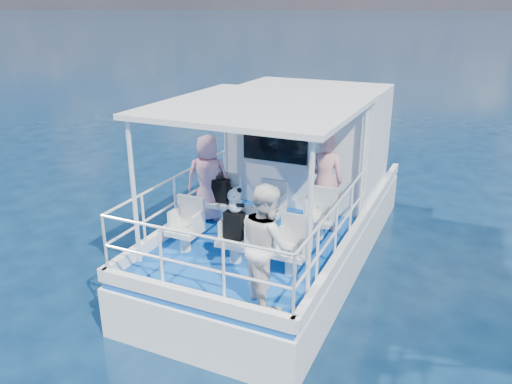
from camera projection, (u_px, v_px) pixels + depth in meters
ground at (264, 279)px, 8.90m from camera, size 2000.00×2000.00×0.00m
hull at (284, 255)px, 9.76m from camera, size 3.00×7.00×1.60m
deck at (285, 215)px, 9.46m from camera, size 2.90×6.90×0.10m
cabin at (310, 141)px, 10.17m from camera, size 2.85×2.00×2.20m
canopy at (260, 106)px, 7.64m from camera, size 3.00×3.20×0.08m
canopy_posts at (259, 177)px, 8.00m from camera, size 2.77×2.97×2.20m
railings at (250, 219)px, 7.93m from camera, size 2.84×3.59×1.00m
seat_port_fwd at (223, 211)px, 9.05m from camera, size 0.48×0.46×0.38m
seat_center_fwd at (269, 219)px, 8.70m from camera, size 0.48×0.46×0.38m
seat_stbd_fwd at (318, 228)px, 8.35m from camera, size 0.48×0.46×0.38m
seat_port_aft at (185, 239)px, 7.94m from camera, size 0.48×0.46×0.38m
seat_center_aft at (236, 250)px, 7.59m from camera, size 0.48×0.46×0.38m
seat_stbd_aft at (291, 262)px, 7.24m from camera, size 0.48×0.46×0.38m
passenger_port_fwd at (208, 178)px, 8.93m from camera, size 0.71×0.62×1.58m
passenger_stbd_fwd at (324, 182)px, 8.48m from camera, size 0.72×0.57×1.73m
passenger_stbd_aft at (266, 244)px, 6.37m from camera, size 0.99×1.00×1.63m
backpack_port at (220, 190)px, 8.90m from camera, size 0.32×0.18×0.42m
backpack_center at (234, 225)px, 7.46m from camera, size 0.29×0.16×0.43m
compact_camera at (220, 178)px, 8.82m from camera, size 0.11×0.07×0.07m
panda at (235, 200)px, 7.33m from camera, size 0.25×0.21×0.39m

